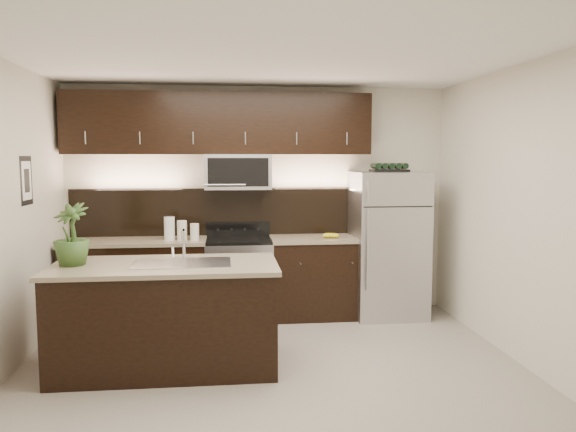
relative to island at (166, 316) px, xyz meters
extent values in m
plane|color=gray|center=(0.93, -0.20, -0.47)|extent=(4.50, 4.50, 0.00)
cube|color=beige|center=(0.93, 1.80, 0.88)|extent=(4.50, 0.02, 2.70)
cube|color=beige|center=(0.93, -2.20, 0.88)|extent=(4.50, 0.02, 2.70)
cube|color=beige|center=(3.18, -0.20, 0.88)|extent=(0.02, 4.00, 2.70)
cube|color=white|center=(0.93, -0.20, 2.23)|extent=(4.50, 4.00, 0.02)
cube|color=black|center=(-1.31, 0.55, 1.18)|extent=(0.01, 0.32, 0.46)
cube|color=white|center=(-1.31, 0.55, 1.18)|extent=(0.00, 0.24, 0.36)
cube|color=black|center=(-0.49, 1.49, -0.02)|extent=(1.57, 0.62, 0.90)
cube|color=black|center=(1.64, 1.49, -0.02)|extent=(1.16, 0.62, 0.90)
cube|color=#B2B2B7|center=(0.68, 1.49, -0.02)|extent=(0.76, 0.62, 0.90)
cube|color=black|center=(0.68, 1.49, 0.44)|extent=(0.76, 0.60, 0.03)
cube|color=#C0B690|center=(-0.49, 1.49, 0.45)|extent=(1.59, 0.65, 0.04)
cube|color=#C0B690|center=(1.64, 1.49, 0.45)|extent=(1.18, 0.65, 0.04)
cube|color=black|center=(0.47, 1.79, 0.75)|extent=(3.49, 0.02, 0.56)
cube|color=#B2B2B7|center=(0.68, 1.60, 1.23)|extent=(0.76, 0.40, 0.40)
cube|color=black|center=(0.47, 1.64, 1.78)|extent=(3.49, 0.33, 0.70)
cube|color=black|center=(0.00, 0.00, -0.02)|extent=(1.90, 0.90, 0.90)
cube|color=#C0B690|center=(0.00, 0.00, 0.45)|extent=(1.96, 0.96, 0.04)
cube|color=silver|center=(0.15, 0.00, 0.47)|extent=(0.84, 0.50, 0.01)
cylinder|color=silver|center=(0.15, 0.21, 0.59)|extent=(0.03, 0.03, 0.24)
cylinder|color=silver|center=(0.15, 0.14, 0.74)|extent=(0.02, 0.14, 0.02)
cylinder|color=silver|center=(0.15, 0.07, 0.69)|extent=(0.02, 0.02, 0.10)
cube|color=#B2B2B7|center=(2.42, 1.43, 0.38)|extent=(0.82, 0.74, 1.70)
cube|color=black|center=(2.42, 1.43, 1.24)|extent=(0.42, 0.26, 0.03)
cylinder|color=black|center=(2.26, 1.43, 1.29)|extent=(0.07, 0.24, 0.07)
cylinder|color=black|center=(2.34, 1.43, 1.29)|extent=(0.07, 0.24, 0.07)
cylinder|color=black|center=(2.42, 1.43, 1.29)|extent=(0.07, 0.24, 0.07)
cylinder|color=black|center=(2.50, 1.43, 1.29)|extent=(0.07, 0.24, 0.07)
cylinder|color=black|center=(2.58, 1.43, 1.29)|extent=(0.07, 0.24, 0.07)
imported|color=#325120|center=(-0.79, 0.02, 0.74)|extent=(0.39, 0.39, 0.54)
cylinder|color=silver|center=(-0.10, 1.44, 0.60)|extent=(0.12, 0.12, 0.26)
cylinder|color=silver|center=(0.04, 1.42, 0.58)|extent=(0.11, 0.11, 0.22)
cylinder|color=silver|center=(0.18, 1.40, 0.56)|extent=(0.10, 0.10, 0.19)
cylinder|color=silver|center=(2.10, 1.44, 0.58)|extent=(0.11, 0.11, 0.22)
cylinder|color=silver|center=(2.10, 1.44, 0.70)|extent=(0.11, 0.11, 0.02)
cylinder|color=silver|center=(2.10, 1.44, 0.75)|extent=(0.01, 0.01, 0.09)
ellipsoid|color=gold|center=(1.68, 1.41, 0.50)|extent=(0.21, 0.18, 0.06)
camera|label=1|loc=(0.54, -4.92, 1.40)|focal=35.00mm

